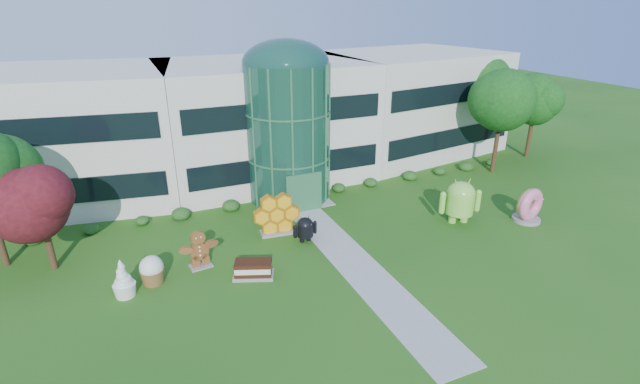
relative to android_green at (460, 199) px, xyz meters
name	(u,v)px	position (x,y,z in m)	size (l,w,h in m)	color
ground	(366,275)	(-8.82, -3.25, -1.69)	(140.00, 140.00, 0.00)	#215114
building	(263,119)	(-8.82, 14.75, 2.96)	(46.00, 15.00, 9.30)	beige
atrium	(288,133)	(-8.82, 8.75, 3.21)	(6.00, 6.00, 9.80)	#194738
walkway	(349,257)	(-8.82, -1.25, -1.67)	(2.40, 20.00, 0.04)	#9E9E93
tree_red	(43,220)	(-24.32, 4.25, 1.31)	(4.00, 4.00, 6.00)	#3F0C14
trees_backdrop	(283,139)	(-8.82, 9.75, 2.51)	(52.00, 8.00, 8.40)	#104111
android_green	(460,199)	(0.00, 0.00, 0.00)	(2.97, 1.98, 3.37)	#86D945
android_black	(305,228)	(-10.39, 1.61, -0.76)	(1.62, 1.09, 1.84)	black
donut	(529,205)	(4.34, -1.71, -0.50)	(2.28, 1.09, 2.37)	#D8527D
gingerbread	(199,249)	(-16.85, 1.20, -0.57)	(2.42, 0.93, 2.23)	brown
ice_cream_sandwich	(253,269)	(-14.43, -0.99, -1.21)	(2.14, 1.07, 0.95)	black
honeycomb	(277,216)	(-11.66, 3.28, -0.46)	(3.11, 1.11, 2.44)	#FFAE19
froyo	(123,278)	(-20.82, -0.08, -0.66)	(1.20, 1.20, 2.05)	white
cupcake	(152,270)	(-19.42, 0.56, -0.89)	(1.32, 1.32, 1.58)	white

